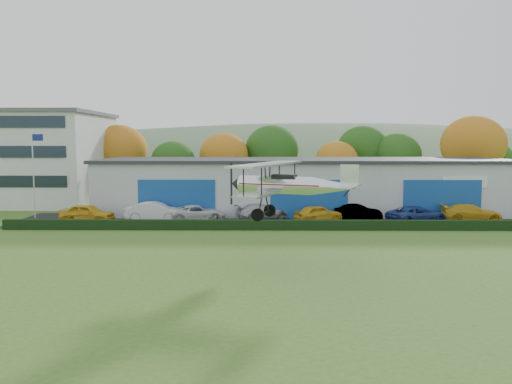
{
  "coord_description": "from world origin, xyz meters",
  "views": [
    {
      "loc": [
        0.74,
        -25.26,
        7.05
      ],
      "look_at": [
        0.35,
        9.1,
        3.73
      ],
      "focal_mm": 36.85,
      "sensor_mm": 36.0,
      "label": 1
    }
  ],
  "objects_px": {
    "car_6": "(417,215)",
    "car_0": "(88,213)",
    "car_3": "(262,211)",
    "car_4": "(318,213)",
    "hangar": "(304,185)",
    "office_block": "(13,157)",
    "biplane": "(286,183)",
    "car_1": "(155,211)",
    "car_5": "(358,212)",
    "car_2": "(198,213)",
    "car_7": "(471,213)",
    "flagpole": "(34,166)"
  },
  "relations": [
    {
      "from": "office_block",
      "to": "car_3",
      "type": "xyz_separation_m",
      "value": [
        28.75,
        -13.31,
        -4.47
      ]
    },
    {
      "from": "car_7",
      "to": "car_4",
      "type": "bearing_deg",
      "value": 96.11
    },
    {
      "from": "car_2",
      "to": "biplane",
      "type": "bearing_deg",
      "value": -170.52
    },
    {
      "from": "car_3",
      "to": "car_6",
      "type": "height_order",
      "value": "car_6"
    },
    {
      "from": "hangar",
      "to": "car_1",
      "type": "distance_m",
      "value": 15.69
    },
    {
      "from": "car_1",
      "to": "car_3",
      "type": "height_order",
      "value": "car_1"
    },
    {
      "from": "car_2",
      "to": "car_3",
      "type": "distance_m",
      "value": 5.77
    },
    {
      "from": "car_1",
      "to": "car_7",
      "type": "relative_size",
      "value": 0.98
    },
    {
      "from": "car_0",
      "to": "car_3",
      "type": "bearing_deg",
      "value": -74.86
    },
    {
      "from": "hangar",
      "to": "car_2",
      "type": "xyz_separation_m",
      "value": [
        -9.96,
        -7.12,
        -1.92
      ]
    },
    {
      "from": "flagpole",
      "to": "car_6",
      "type": "distance_m",
      "value": 34.24
    },
    {
      "from": "car_3",
      "to": "biplane",
      "type": "relative_size",
      "value": 0.57
    },
    {
      "from": "car_3",
      "to": "car_4",
      "type": "distance_m",
      "value": 5.13
    },
    {
      "from": "hangar",
      "to": "office_block",
      "type": "distance_m",
      "value": 33.84
    },
    {
      "from": "car_0",
      "to": "car_3",
      "type": "relative_size",
      "value": 0.98
    },
    {
      "from": "car_0",
      "to": "car_5",
      "type": "bearing_deg",
      "value": -78.3
    },
    {
      "from": "car_3",
      "to": "office_block",
      "type": "bearing_deg",
      "value": 42.56
    },
    {
      "from": "car_1",
      "to": "office_block",
      "type": "bearing_deg",
      "value": 57.07
    },
    {
      "from": "car_4",
      "to": "car_0",
      "type": "bearing_deg",
      "value": 68.6
    },
    {
      "from": "car_0",
      "to": "biplane",
      "type": "distance_m",
      "value": 23.08
    },
    {
      "from": "hangar",
      "to": "car_6",
      "type": "xyz_separation_m",
      "value": [
        9.03,
        -8.48,
        -1.87
      ]
    },
    {
      "from": "biplane",
      "to": "office_block",
      "type": "bearing_deg",
      "value": 154.58
    },
    {
      "from": "car_2",
      "to": "car_6",
      "type": "relative_size",
      "value": 0.93
    },
    {
      "from": "biplane",
      "to": "car_6",
      "type": "bearing_deg",
      "value": 73.15
    },
    {
      "from": "car_4",
      "to": "car_7",
      "type": "xyz_separation_m",
      "value": [
        13.45,
        0.37,
        0.02
      ]
    },
    {
      "from": "car_5",
      "to": "car_7",
      "type": "relative_size",
      "value": 0.83
    },
    {
      "from": "car_1",
      "to": "car_0",
      "type": "bearing_deg",
      "value": 103.46
    },
    {
      "from": "hangar",
      "to": "car_3",
      "type": "distance_m",
      "value": 7.83
    },
    {
      "from": "car_3",
      "to": "biplane",
      "type": "xyz_separation_m",
      "value": [
        1.32,
        -17.82,
        3.97
      ]
    },
    {
      "from": "car_6",
      "to": "car_0",
      "type": "bearing_deg",
      "value": 65.16
    },
    {
      "from": "car_5",
      "to": "office_block",
      "type": "bearing_deg",
      "value": 75.51
    },
    {
      "from": "office_block",
      "to": "car_6",
      "type": "bearing_deg",
      "value": -20.24
    },
    {
      "from": "car_4",
      "to": "car_2",
      "type": "bearing_deg",
      "value": 63.56
    },
    {
      "from": "car_2",
      "to": "car_7",
      "type": "height_order",
      "value": "car_7"
    },
    {
      "from": "car_3",
      "to": "car_6",
      "type": "xyz_separation_m",
      "value": [
        13.28,
        -2.19,
        0.04
      ]
    },
    {
      "from": "biplane",
      "to": "car_2",
      "type": "bearing_deg",
      "value": 133.04
    },
    {
      "from": "office_block",
      "to": "car_7",
      "type": "height_order",
      "value": "office_block"
    },
    {
      "from": "car_3",
      "to": "car_7",
      "type": "xyz_separation_m",
      "value": [
        18.38,
        -1.03,
        0.05
      ]
    },
    {
      "from": "office_block",
      "to": "car_0",
      "type": "xyz_separation_m",
      "value": [
        13.63,
        -15.41,
        -4.36
      ]
    },
    {
      "from": "car_0",
      "to": "car_3",
      "type": "distance_m",
      "value": 15.27
    },
    {
      "from": "car_5",
      "to": "biplane",
      "type": "distance_m",
      "value": 19.44
    },
    {
      "from": "flagpole",
      "to": "hangar",
      "type": "bearing_deg",
      "value": 13.51
    },
    {
      "from": "hangar",
      "to": "car_5",
      "type": "relative_size",
      "value": 9.55
    },
    {
      "from": "car_3",
      "to": "car_2",
      "type": "bearing_deg",
      "value": 75.73
    },
    {
      "from": "car_6",
      "to": "hangar",
      "type": "bearing_deg",
      "value": 22.14
    },
    {
      "from": "car_1",
      "to": "car_5",
      "type": "bearing_deg",
      "value": -83.2
    },
    {
      "from": "car_3",
      "to": "car_7",
      "type": "bearing_deg",
      "value": -115.8
    },
    {
      "from": "car_7",
      "to": "car_6",
      "type": "bearing_deg",
      "value": 107.41
    },
    {
      "from": "car_1",
      "to": "car_2",
      "type": "relative_size",
      "value": 1.03
    },
    {
      "from": "office_block",
      "to": "car_5",
      "type": "distance_m",
      "value": 39.98
    }
  ]
}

